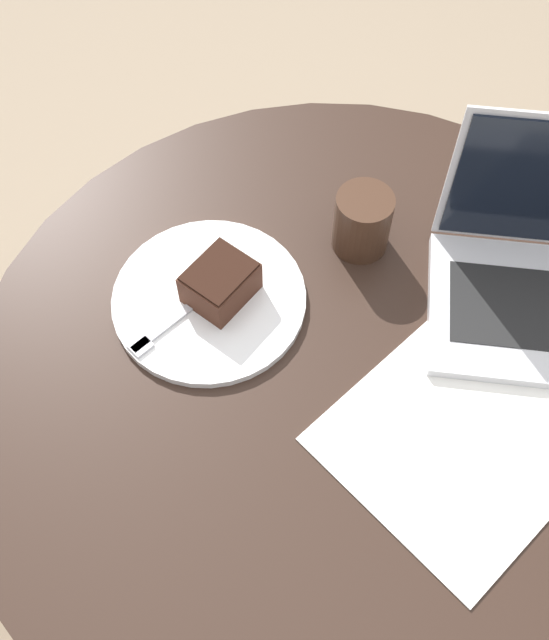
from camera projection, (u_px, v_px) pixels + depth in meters
name	position (u px, v px, depth m)	size (l,w,h in m)	color
ground_plane	(317.00, 523.00, 1.59)	(12.00, 12.00, 0.00)	gray
dining_table	(335.00, 420.00, 1.12)	(1.00, 1.00, 0.71)	black
paper_document	(485.00, 412.00, 0.95)	(0.47, 0.39, 0.00)	white
plate	(209.00, 299.00, 1.04)	(0.27, 0.27, 0.01)	white
cake_slice	(220.00, 282.00, 1.01)	(0.11, 0.11, 0.06)	#472619
fork	(171.00, 321.00, 1.01)	(0.17, 0.07, 0.00)	silver
coffee_glass	(362.00, 222.00, 1.05)	(0.08, 0.08, 0.10)	#3D2619
laptop	(547.00, 277.00, 1.01)	(0.38, 0.36, 0.25)	silver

